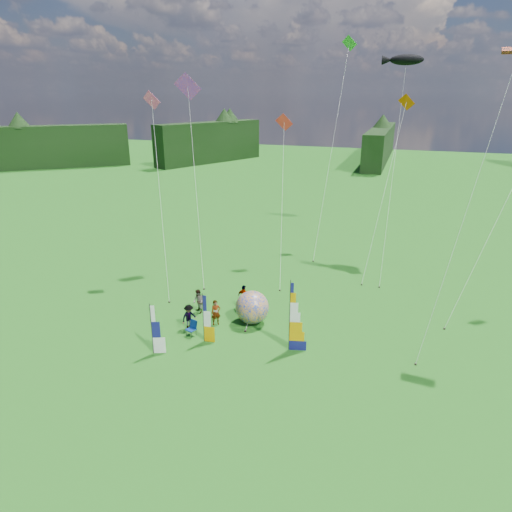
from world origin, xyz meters
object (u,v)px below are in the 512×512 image
(kite_whale, at_px, (395,159))
(feather_banner_main, at_px, (290,317))
(side_banner_left, at_px, (203,319))
(bol_inflatable, at_px, (252,307))
(spectator_b, at_px, (198,301))
(camp_chair, at_px, (191,329))
(spectator_a, at_px, (216,313))
(side_banner_far, at_px, (152,330))
(spectator_c, at_px, (189,317))
(spectator_d, at_px, (244,297))

(kite_whale, bearing_deg, feather_banner_main, -103.55)
(side_banner_left, bearing_deg, bol_inflatable, 52.58)
(bol_inflatable, distance_m, spectator_b, 4.10)
(camp_chair, height_order, kite_whale, kite_whale)
(feather_banner_main, xyz_separation_m, spectator_a, (-5.48, 1.54, -1.34))
(feather_banner_main, distance_m, side_banner_far, 8.20)
(spectator_a, relative_size, spectator_b, 1.01)
(spectator_c, height_order, spectator_d, spectator_d)
(bol_inflatable, relative_size, spectator_d, 1.26)
(feather_banner_main, distance_m, spectator_b, 7.96)
(feather_banner_main, relative_size, side_banner_far, 1.40)
(side_banner_left, height_order, spectator_d, side_banner_left)
(side_banner_left, distance_m, spectator_a, 2.39)
(side_banner_far, height_order, spectator_c, side_banner_far)
(spectator_a, distance_m, camp_chair, 2.15)
(side_banner_left, relative_size, spectator_c, 1.88)
(spectator_d, bearing_deg, side_banner_far, 79.97)
(feather_banner_main, bearing_deg, spectator_b, 146.54)
(camp_chair, bearing_deg, side_banner_left, 0.28)
(side_banner_left, bearing_deg, spectator_a, 88.58)
(bol_inflatable, height_order, kite_whale, kite_whale)
(spectator_b, relative_size, spectator_c, 1.03)
(spectator_d, bearing_deg, spectator_a, 84.12)
(side_banner_far, relative_size, spectator_c, 1.87)
(side_banner_left, height_order, bol_inflatable, side_banner_left)
(spectator_c, height_order, kite_whale, kite_whale)
(spectator_c, relative_size, spectator_d, 0.94)
(side_banner_far, bearing_deg, bol_inflatable, 31.29)
(bol_inflatable, distance_m, spectator_d, 2.23)
(bol_inflatable, bearing_deg, spectator_c, -150.28)
(side_banner_far, bearing_deg, feather_banner_main, 0.66)
(side_banner_left, height_order, side_banner_far, side_banner_left)
(side_banner_left, distance_m, side_banner_far, 3.22)
(camp_chair, bearing_deg, bol_inflatable, 61.93)
(spectator_a, relative_size, camp_chair, 1.70)
(spectator_c, xyz_separation_m, spectator_d, (2.42, 3.93, 0.05))
(feather_banner_main, height_order, spectator_a, feather_banner_main)
(spectator_d, bearing_deg, camp_chair, 81.29)
(spectator_d, bearing_deg, bol_inflatable, 137.23)
(side_banner_left, bearing_deg, spectator_d, 75.56)
(spectator_c, bearing_deg, spectator_b, 35.16)
(spectator_b, relative_size, camp_chair, 1.68)
(kite_whale, bearing_deg, spectator_a, -121.82)
(bol_inflatable, xyz_separation_m, spectator_d, (-1.26, 1.82, -0.23))
(side_banner_left, relative_size, bol_inflatable, 1.41)
(feather_banner_main, xyz_separation_m, side_banner_left, (-5.31, -0.73, -0.63))
(spectator_c, xyz_separation_m, camp_chair, (0.56, -0.86, -0.33))
(bol_inflatable, bearing_deg, spectator_b, 177.71)
(feather_banner_main, distance_m, camp_chair, 6.63)
(spectator_a, bearing_deg, feather_banner_main, -52.95)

